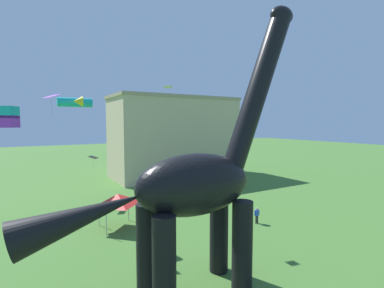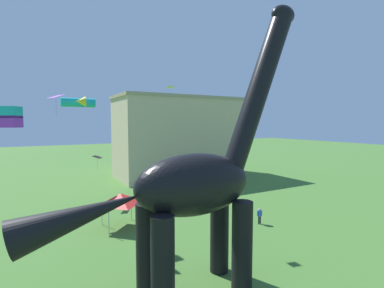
# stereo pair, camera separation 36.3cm
# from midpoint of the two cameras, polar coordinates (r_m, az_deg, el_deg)

# --- Properties ---
(dinosaur_sculpture) EXTENTS (15.59, 3.30, 16.29)m
(dinosaur_sculpture) POSITION_cam_midpoint_polar(r_m,az_deg,el_deg) (15.17, 1.03, -8.14)
(dinosaur_sculpture) COLOR black
(dinosaur_sculpture) RESTS_ON ground_plane
(person_photographer) EXTENTS (0.55, 0.24, 1.46)m
(person_photographer) POSITION_cam_midpoint_polar(r_m,az_deg,el_deg) (27.20, 13.79, -13.53)
(person_photographer) COLOR black
(person_photographer) RESTS_ON ground_plane
(festival_canopy_tent) EXTENTS (3.15, 3.15, 3.00)m
(festival_canopy_tent) POSITION_cam_midpoint_polar(r_m,az_deg,el_deg) (25.95, -13.75, -10.59)
(festival_canopy_tent) COLOR #B2B2B7
(festival_canopy_tent) RESTS_ON ground_plane
(kite_near_high) EXTENTS (1.32, 1.45, 1.50)m
(kite_near_high) POSITION_cam_midpoint_polar(r_m,az_deg,el_deg) (33.38, -18.18, -2.50)
(kite_near_high) COLOR black
(kite_near_low) EXTENTS (0.76, 0.61, 0.87)m
(kite_near_low) POSITION_cam_midpoint_polar(r_m,az_deg,el_deg) (24.65, -3.95, 11.32)
(kite_near_low) COLOR white
(kite_drifting) EXTENTS (1.85, 2.12, 2.25)m
(kite_drifting) POSITION_cam_midpoint_polar(r_m,az_deg,el_deg) (32.38, -25.37, 8.60)
(kite_drifting) COLOR purple
(kite_high_right) EXTENTS (2.70, 2.27, 0.79)m
(kite_high_right) POSITION_cam_midpoint_polar(r_m,az_deg,el_deg) (25.48, -21.39, 7.79)
(kite_high_right) COLOR #19B2B7
(kite_far_left) EXTENTS (1.26, 1.26, 1.31)m
(kite_far_left) POSITION_cam_midpoint_polar(r_m,az_deg,el_deg) (20.90, -32.09, 4.62)
(kite_far_left) COLOR #19B2B7
(background_building_block) EXTENTS (21.04, 10.02, 13.53)m
(background_building_block) POSITION_cam_midpoint_polar(r_m,az_deg,el_deg) (48.91, -2.48, 1.49)
(background_building_block) COLOR #CCB78E
(background_building_block) RESTS_ON ground_plane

